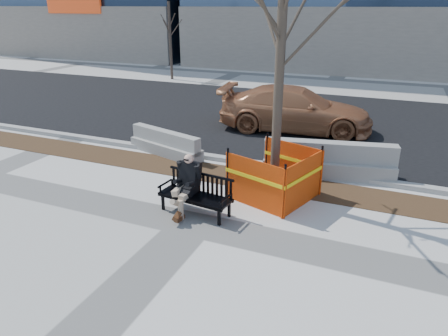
% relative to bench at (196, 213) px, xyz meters
% --- Properties ---
extents(ground, '(120.00, 120.00, 0.00)m').
position_rel_bench_xyz_m(ground, '(0.16, -0.45, 0.00)').
color(ground, beige).
rests_on(ground, ground).
extents(mulch_strip, '(40.00, 1.20, 0.02)m').
position_rel_bench_xyz_m(mulch_strip, '(0.16, 2.15, 0.00)').
color(mulch_strip, '#47301C').
rests_on(mulch_strip, ground).
extents(asphalt_street, '(60.00, 10.40, 0.01)m').
position_rel_bench_xyz_m(asphalt_street, '(0.16, 8.35, 0.00)').
color(asphalt_street, black).
rests_on(asphalt_street, ground).
extents(curb, '(60.00, 0.25, 0.12)m').
position_rel_bench_xyz_m(curb, '(0.16, 3.10, 0.06)').
color(curb, '#9E9B93').
rests_on(curb, ground).
extents(bench, '(1.65, 0.75, 0.85)m').
position_rel_bench_xyz_m(bench, '(0.00, 0.00, 0.00)').
color(bench, black).
rests_on(bench, ground).
extents(seated_man, '(0.64, 0.95, 1.26)m').
position_rel_bench_xyz_m(seated_man, '(-0.22, 0.07, 0.00)').
color(seated_man, black).
rests_on(seated_man, ground).
extents(tree_fence, '(3.02, 3.02, 5.98)m').
position_rel_bench_xyz_m(tree_fence, '(1.29, 1.44, 0.00)').
color(tree_fence, '#FF4309').
rests_on(tree_fence, ground).
extents(sedan, '(5.44, 2.79, 1.51)m').
position_rel_bench_xyz_m(sedan, '(0.44, 6.88, 0.00)').
color(sedan, '#AC6940').
rests_on(sedan, ground).
extents(jersey_barrier_left, '(2.60, 1.21, 0.73)m').
position_rel_bench_xyz_m(jersey_barrier_left, '(-2.44, 2.93, 0.00)').
color(jersey_barrier_left, '#98968E').
rests_on(jersey_barrier_left, ground).
extents(jersey_barrier_right, '(3.33, 1.30, 0.94)m').
position_rel_bench_xyz_m(jersey_barrier_right, '(2.23, 3.10, 0.00)').
color(jersey_barrier_right, gray).
rests_on(jersey_barrier_right, ground).
extents(far_tree_left, '(2.26, 2.26, 4.64)m').
position_rel_bench_xyz_m(far_tree_left, '(-8.81, 14.53, 0.00)').
color(far_tree_left, '#4E3D32').
rests_on(far_tree_left, ground).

